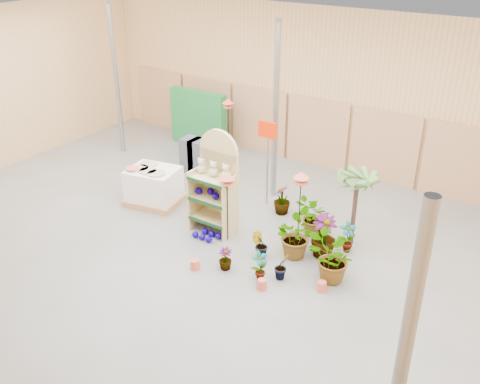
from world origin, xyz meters
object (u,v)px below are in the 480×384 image
object	(u,v)px
display_shelf	(217,185)
potted_plant_2	(294,235)
bird_table_front	(227,178)
pallet_stack	(154,186)

from	to	relation	value
display_shelf	potted_plant_2	bearing A→B (deg)	-1.40
display_shelf	potted_plant_2	world-z (taller)	display_shelf
display_shelf	bird_table_front	world-z (taller)	display_shelf
potted_plant_2	display_shelf	bearing A→B (deg)	178.80
pallet_stack	potted_plant_2	distance (m)	4.11
display_shelf	potted_plant_2	size ratio (longest dim) A/B	2.38
display_shelf	pallet_stack	size ratio (longest dim) A/B	1.60
display_shelf	potted_plant_2	xyz separation A→B (m)	(2.04, -0.04, -0.59)
display_shelf	pallet_stack	world-z (taller)	display_shelf
pallet_stack	bird_table_front	xyz separation A→B (m)	(2.58, -0.42, 1.07)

